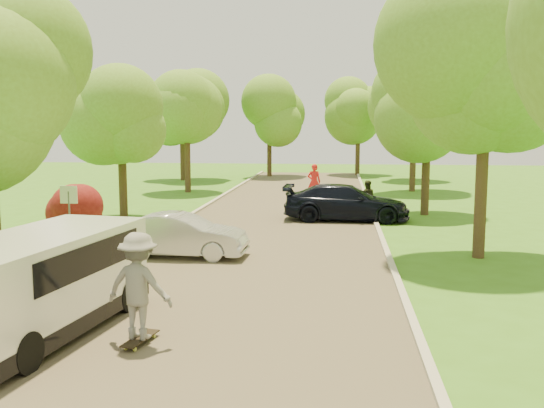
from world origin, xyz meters
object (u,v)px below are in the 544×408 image
at_px(silver_sedan, 181,235).
at_px(person_striped, 314,182).
at_px(dark_sedan, 346,203).
at_px(skateboarder, 139,286).
at_px(street_sign, 69,205).
at_px(minivan, 40,282).
at_px(longboard, 140,339).
at_px(person_olive, 367,197).

distance_m(silver_sedan, person_striped, 15.37).
height_order(dark_sedan, skateboarder, skateboarder).
bearing_deg(person_striped, street_sign, 64.68).
bearing_deg(person_striped, minivan, 78.33).
bearing_deg(street_sign, longboard, -57.41).
xyz_separation_m(minivan, longboard, (2.10, -0.37, -0.92)).
relative_size(minivan, person_olive, 3.55).
bearing_deg(dark_sedan, person_striped, 14.06).
height_order(street_sign, person_striped, street_sign).
height_order(dark_sedan, person_olive, person_olive).
distance_m(dark_sedan, person_striped, 7.33).
height_order(minivan, silver_sedan, minivan).
height_order(street_sign, skateboarder, street_sign).
bearing_deg(longboard, skateboarder, -79.23).
xyz_separation_m(street_sign, skateboarder, (4.70, -7.36, -0.45)).
height_order(street_sign, dark_sedan, street_sign).
bearing_deg(skateboarder, street_sign, -46.65).
bearing_deg(person_olive, longboard, 77.85).
bearing_deg(person_olive, person_striped, -58.99).
bearing_deg(person_olive, dark_sedan, 68.67).
distance_m(dark_sedan, longboard, 15.79).
bearing_deg(street_sign, skateboarder, -57.41).
bearing_deg(dark_sedan, street_sign, 133.46).
distance_m(longboard, person_olive, 18.04).
height_order(skateboarder, person_olive, skateboarder).
bearing_deg(skateboarder, longboard, 100.77).
distance_m(street_sign, person_striped, 16.61).
xyz_separation_m(minivan, person_olive, (6.99, 16.98, -0.26)).
relative_size(dark_sedan, person_striped, 2.72).
relative_size(silver_sedan, dark_sedan, 0.77).
bearing_deg(longboard, silver_sedan, -70.06).
xyz_separation_m(skateboarder, person_striped, (2.27, 22.42, -0.14)).
bearing_deg(minivan, longboard, -2.20).
relative_size(dark_sedan, longboard, 5.07).
xyz_separation_m(longboard, skateboarder, (0.00, 0.00, 1.01)).
bearing_deg(skateboarder, dark_sedan, -93.68).
relative_size(dark_sedan, skateboarder, 2.69).
relative_size(person_striped, person_olive, 1.27).
xyz_separation_m(silver_sedan, longboard, (1.20, -7.45, -0.56)).
xyz_separation_m(longboard, person_striped, (2.27, 22.42, 0.87)).
bearing_deg(skateboarder, person_striped, -85.02).
bearing_deg(minivan, skateboarder, -2.20).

